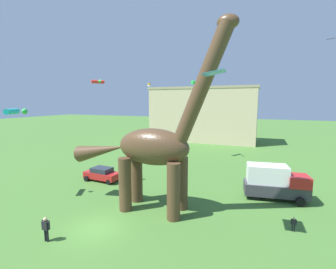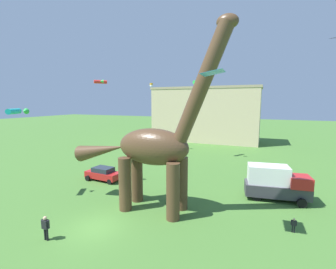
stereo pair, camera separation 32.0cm
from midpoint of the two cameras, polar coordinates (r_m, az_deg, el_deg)
name	(u,v)px [view 2 (the right image)]	position (r m, az deg, el deg)	size (l,w,h in m)	color
ground_plane	(96,228)	(19.01, -16.61, -21.00)	(240.00, 240.00, 0.00)	#42702D
dinosaur_sculpture	(152,147)	(19.31, -3.39, -2.99)	(14.39, 3.05, 15.04)	#513823
parked_sedan_left	(103,174)	(28.57, -15.25, -9.20)	(4.31, 2.06, 1.55)	red
parked_box_truck	(275,182)	(24.47, 25.15, -10.55)	(5.84, 2.87, 3.20)	#38383D
person_vendor_side	(294,224)	(19.63, 28.85, -18.62)	(0.40, 0.17, 1.06)	black
person_strolling_adult	(46,226)	(18.29, -27.31, -19.23)	(0.63, 0.28, 1.68)	black
person_watching_child	(136,172)	(27.86, -7.39, -9.04)	(0.61, 0.27, 1.63)	#2D3347
kite_near_high	(101,82)	(48.34, -15.96, 12.31)	(2.53, 2.49, 0.71)	red
kite_high_left	(200,83)	(37.11, 8.07, 12.48)	(2.14, 2.04, 0.60)	green
kite_mid_center	(151,85)	(42.62, -3.91, 12.05)	(0.47, 0.47, 0.56)	orange
kite_mid_left	(334,38)	(30.34, 35.77, 18.62)	(0.88, 0.79, 0.18)	black
kite_trailing	(16,111)	(25.12, -32.85, 4.78)	(1.84, 1.81, 0.52)	#19B2B7
kite_mid_right	(213,73)	(14.23, 11.61, 14.59)	(1.34, 1.75, 0.25)	#287AE5
background_building_block	(205,114)	(55.17, 9.28, 4.90)	(24.33, 8.49, 12.45)	#CCB78E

